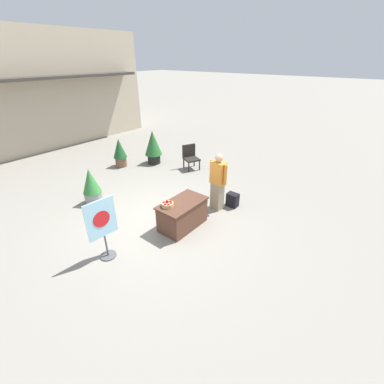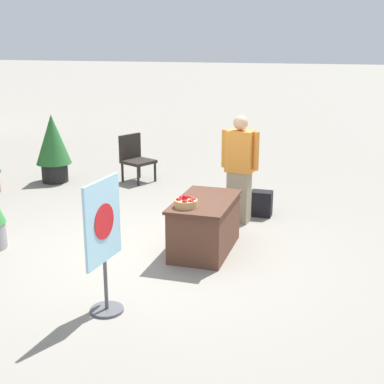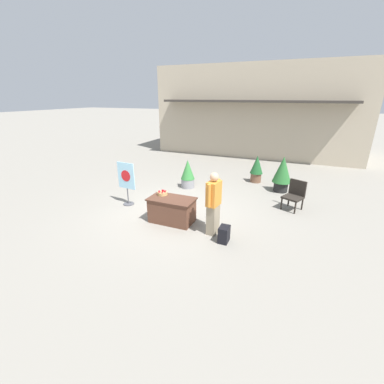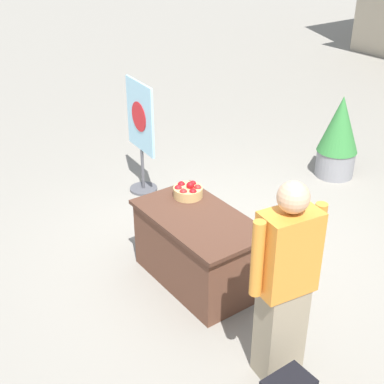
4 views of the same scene
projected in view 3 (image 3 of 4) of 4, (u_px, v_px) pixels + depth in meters
name	position (u px, v px, depth m)	size (l,w,h in m)	color
ground_plane	(174.00, 211.00, 8.26)	(120.00, 120.00, 0.00)	gray
storefront_building	(259.00, 111.00, 16.32)	(11.89, 5.76, 5.19)	#B7A88E
display_table	(172.00, 210.00, 7.48)	(1.33, 0.75, 0.73)	brown
apple_basket	(162.00, 193.00, 7.60)	(0.30, 0.30, 0.16)	tan
person_visitor	(213.00, 203.00, 6.65)	(0.32, 0.60, 1.70)	gray
backpack	(224.00, 234.00, 6.47)	(0.24, 0.34, 0.42)	black
poster_board	(127.00, 181.00, 8.51)	(0.67, 0.36, 1.46)	#4C4C51
patio_chair	(295.00, 194.00, 8.28)	(0.73, 0.73, 0.95)	#28231E
potted_plant_far_right	(188.00, 174.00, 10.21)	(0.55, 0.55, 1.14)	gray
potted_plant_near_left	(257.00, 168.00, 10.87)	(0.54, 0.54, 1.15)	brown
potted_plant_near_right	(282.00, 172.00, 9.73)	(0.71, 0.71, 1.38)	black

